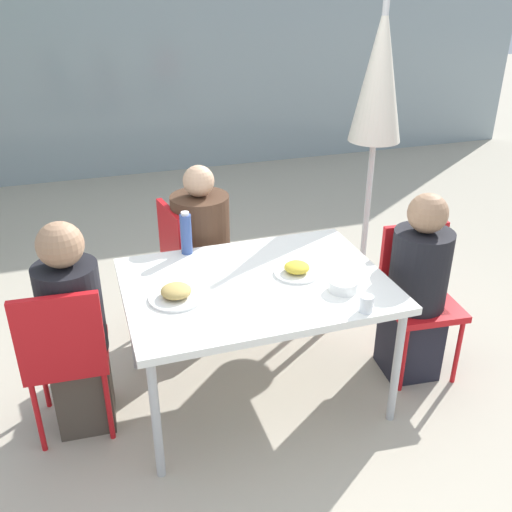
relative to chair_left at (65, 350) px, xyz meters
The scene contains 15 objects.
ground_plane 1.12m from the chair_left, ahead, with size 24.00×24.00×0.00m, color #B2A893.
building_facade 4.56m from the chair_left, 77.14° to the left, with size 10.00×0.20×3.00m.
dining_table 1.00m from the chair_left, ahead, with size 1.37×1.00×0.73m.
chair_left is the anchor object (origin of this frame).
person_left 0.10m from the chair_left, 54.32° to the left, with size 0.31×0.31×1.17m.
chair_right 1.99m from the chair_left, ahead, with size 0.44×0.44×0.89m.
person_right 1.93m from the chair_left, ahead, with size 0.33×0.33×1.14m.
chair_far 1.12m from the chair_left, 45.79° to the left, with size 0.46×0.46×0.89m.
person_far 1.16m from the chair_left, 41.45° to the left, with size 0.38×0.38×1.15m.
closed_umbrella 2.59m from the chair_left, 24.70° to the left, with size 0.36×0.36×2.05m.
plate_0 0.61m from the chair_left, ahead, with size 0.28×0.28×0.08m.
plate_1 1.25m from the chair_left, ahead, with size 0.25×0.25×0.07m.
bottle 0.92m from the chair_left, 32.87° to the left, with size 0.07×0.07×0.25m.
drinking_cup 1.48m from the chair_left, 16.80° to the right, with size 0.07×0.07×0.08m.
salad_bowl 1.42m from the chair_left, ahead, with size 0.15×0.15×0.06m.
Camera 1 is at (-0.81, -2.49, 2.19)m, focal length 40.00 mm.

